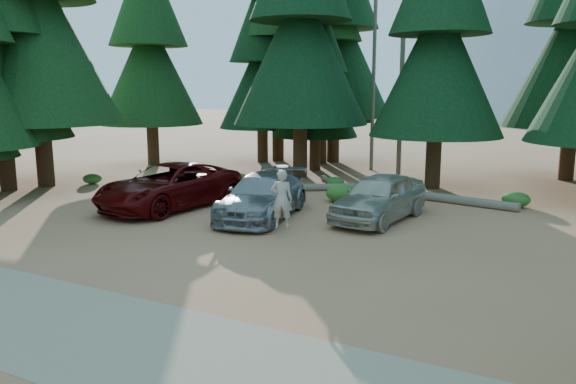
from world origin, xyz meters
The scene contains 21 objects.
ground centered at (0.00, 0.00, 0.00)m, with size 160.00×160.00×0.00m, color #9F6C43.
gravel_strip centered at (0.00, -6.50, 0.01)m, with size 26.00×3.50×0.01m, color tan.
forest_belt_north centered at (0.00, 15.00, 0.00)m, with size 36.00×7.00×22.00m, color black, non-canonical shape.
forest_belt_west centered at (-15.50, 4.00, 0.00)m, with size 6.00×22.00×22.00m, color black, non-canonical shape.
snag_front centered at (0.80, 14.50, 6.00)m, with size 0.24×0.24×12.00m, color #6F6858.
snag_back centered at (-1.20, 16.00, 5.00)m, with size 0.20×0.20×10.00m, color #6F6858.
mountain_peak centered at (-2.59, 88.23, 12.71)m, with size 48.00×50.00×28.00m.
red_pickup centered at (-4.70, 2.99, 0.84)m, with size 2.80×6.08×1.69m, color #520707.
silver_minivan_center centered at (-0.75, 3.26, 0.76)m, with size 2.14×5.26×1.53m, color gray.
silver_minivan_right centered at (3.05, 4.79, 0.81)m, with size 1.92×4.78×1.63m, color beige.
frisbee_player centered at (1.10, 1.27, 1.20)m, with size 0.78×0.66×1.94m.
log_left centered at (-0.05, 9.50, 0.16)m, with size 0.32×0.32×4.50m, color #6F6858.
log_mid centered at (-0.97, 10.50, 0.13)m, with size 0.26×0.26×3.13m, color #6F6858.
log_right centered at (4.59, 8.84, 0.17)m, with size 0.35×0.35×5.44m, color #6F6858.
shrub_far_left centered at (-8.57, 9.39, 0.32)m, with size 1.17×1.17×0.64m, color #21591A.
shrub_left centered at (-5.45, 8.96, 0.23)m, with size 0.85×0.85×0.47m, color #21591A.
shrub_center_left centered at (0.69, 7.08, 0.34)m, with size 1.25×1.25×0.69m, color #21591A.
shrub_center_right centered at (-0.83, 10.00, 0.24)m, with size 0.87×0.87×0.48m, color #21591A.
shrub_right centered at (2.60, 10.00, 0.36)m, with size 1.29×1.29×0.71m, color #21591A.
shrub_far_right centered at (7.03, 9.33, 0.29)m, with size 1.07×1.07×0.59m, color #21591A.
shrub_edge_west centered at (-11.50, 5.50, 0.24)m, with size 0.88×0.88×0.48m, color #21591A.
Camera 1 is at (9.12, -13.55, 4.59)m, focal length 35.00 mm.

